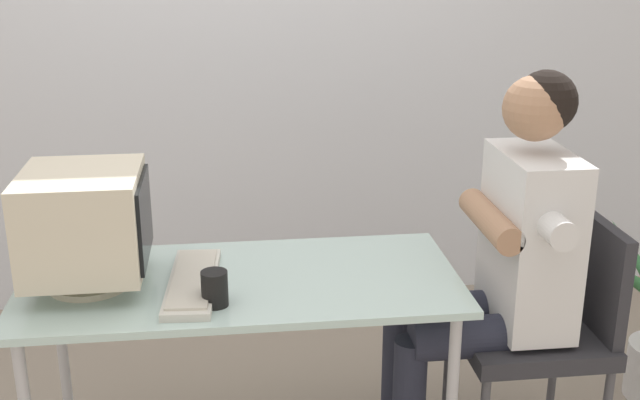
% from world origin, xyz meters
% --- Properties ---
extents(desk, '(1.37, 0.63, 0.71)m').
position_xyz_m(desk, '(0.00, 0.00, 0.65)').
color(desk, '#B7B7BC').
rests_on(desk, ground_plane).
extents(crt_monitor, '(0.36, 0.38, 0.36)m').
position_xyz_m(crt_monitor, '(-0.46, 0.01, 0.92)').
color(crt_monitor, beige).
rests_on(crt_monitor, desk).
extents(keyboard, '(0.17, 0.49, 0.03)m').
position_xyz_m(keyboard, '(-0.15, -0.04, 0.73)').
color(keyboard, silver).
rests_on(keyboard, desk).
extents(office_chair, '(0.47, 0.47, 0.85)m').
position_xyz_m(office_chair, '(1.02, 0.02, 0.49)').
color(office_chair, '#4C4C51').
rests_on(office_chair, ground_plane).
extents(person_seated, '(0.69, 0.59, 1.34)m').
position_xyz_m(person_seated, '(0.84, 0.02, 0.74)').
color(person_seated, silver).
rests_on(person_seated, ground_plane).
extents(desk_mug, '(0.08, 0.09, 0.11)m').
position_xyz_m(desk_mug, '(-0.08, -0.17, 0.76)').
color(desk_mug, black).
rests_on(desk_mug, desk).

